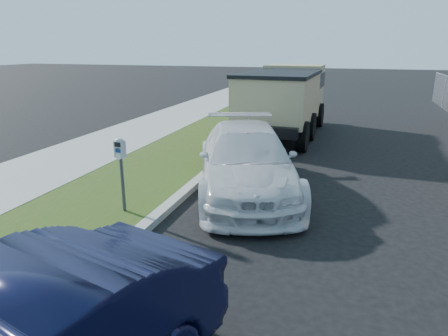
% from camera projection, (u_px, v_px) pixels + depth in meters
% --- Properties ---
extents(ground, '(120.00, 120.00, 0.00)m').
position_uv_depth(ground, '(281.00, 243.00, 7.22)').
color(ground, black).
rests_on(ground, ground).
extents(streetside, '(6.12, 50.00, 0.15)m').
position_uv_depth(streetside, '(86.00, 177.00, 10.63)').
color(streetside, gray).
rests_on(streetside, ground).
extents(parking_meter, '(0.22, 0.16, 1.53)m').
position_uv_depth(parking_meter, '(121.00, 159.00, 7.98)').
color(parking_meter, '#3F4247').
rests_on(parking_meter, ground).
extents(white_wagon, '(3.86, 5.85, 1.58)m').
position_uv_depth(white_wagon, '(247.00, 159.00, 9.66)').
color(white_wagon, silver).
rests_on(white_wagon, ground).
extents(dump_truck, '(2.87, 6.77, 2.62)m').
position_uv_depth(dump_truck, '(285.00, 97.00, 15.84)').
color(dump_truck, black).
rests_on(dump_truck, ground).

